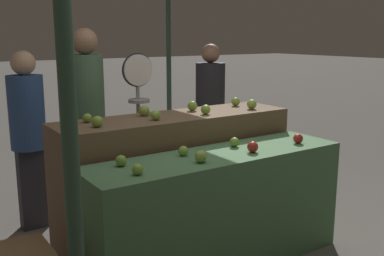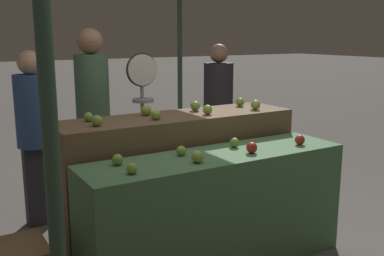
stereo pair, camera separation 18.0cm
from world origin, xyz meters
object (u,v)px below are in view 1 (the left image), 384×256
object	(u,v)px
produce_scale	(138,99)
person_customer_right	(28,127)
person_vendor_at_scale	(88,109)
person_customer_left	(210,104)

from	to	relation	value
produce_scale	person_customer_right	distance (m)	1.02
person_vendor_at_scale	person_customer_left	size ratio (longest dim) A/B	1.10
produce_scale	person_customer_right	bearing A→B (deg)	158.53
person_vendor_at_scale	produce_scale	bearing A→B (deg)	155.65
produce_scale	person_vendor_at_scale	bearing A→B (deg)	144.32
person_vendor_at_scale	person_customer_left	world-z (taller)	person_vendor_at_scale
person_vendor_at_scale	person_customer_left	xyz separation A→B (m)	(1.62, 0.26, -0.12)
produce_scale	person_customer_right	xyz separation A→B (m)	(-0.93, 0.36, -0.23)
person_customer_right	person_customer_left	bearing A→B (deg)	-175.60
person_vendor_at_scale	person_customer_left	bearing A→B (deg)	-159.47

